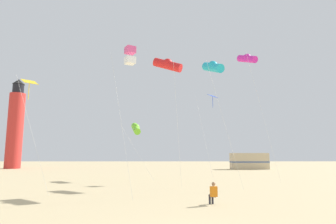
{
  "coord_description": "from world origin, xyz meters",
  "views": [
    {
      "loc": [
        -0.5,
        -7.93,
        2.57
      ],
      "look_at": [
        -0.37,
        13.33,
        5.71
      ],
      "focal_mm": 30.78,
      "sensor_mm": 36.0,
      "label": 1
    }
  ],
  "objects_px": {
    "kite_flyer_standing": "(213,193)",
    "lighthouse_distant": "(15,126)",
    "kite_box_rainbow": "(130,56)",
    "kite_diamond_blue": "(212,99)",
    "kite_tube_cyan": "(213,67)",
    "kite_diamond_gold": "(30,86)",
    "kite_tube_magenta": "(247,59)",
    "rv_van_tan": "(249,161)",
    "kite_tube_scarlet": "(168,65)",
    "kite_tube_lime": "(136,128)"
  },
  "relations": [
    {
      "from": "kite_flyer_standing",
      "to": "lighthouse_distant",
      "type": "bearing_deg",
      "value": -66.56
    },
    {
      "from": "kite_box_rainbow",
      "to": "lighthouse_distant",
      "type": "bearing_deg",
      "value": 125.87
    },
    {
      "from": "kite_diamond_blue",
      "to": "kite_tube_cyan",
      "type": "bearing_deg",
      "value": -98.19
    },
    {
      "from": "kite_flyer_standing",
      "to": "kite_diamond_gold",
      "type": "xyz_separation_m",
      "value": [
        -11.39,
        3.14,
        6.42
      ]
    },
    {
      "from": "kite_diamond_gold",
      "to": "kite_tube_magenta",
      "type": "bearing_deg",
      "value": 29.1
    },
    {
      "from": "kite_tube_cyan",
      "to": "rv_van_tan",
      "type": "distance_m",
      "value": 31.9
    },
    {
      "from": "kite_tube_cyan",
      "to": "kite_box_rainbow",
      "type": "bearing_deg",
      "value": -143.97
    },
    {
      "from": "kite_tube_magenta",
      "to": "rv_van_tan",
      "type": "distance_m",
      "value": 26.39
    },
    {
      "from": "kite_tube_scarlet",
      "to": "kite_tube_magenta",
      "type": "height_order",
      "value": "kite_tube_magenta"
    },
    {
      "from": "kite_diamond_blue",
      "to": "lighthouse_distant",
      "type": "relative_size",
      "value": 0.52
    },
    {
      "from": "kite_tube_lime",
      "to": "rv_van_tan",
      "type": "distance_m",
      "value": 27.44
    },
    {
      "from": "kite_tube_scarlet",
      "to": "kite_tube_lime",
      "type": "xyz_separation_m",
      "value": [
        -3.36,
        8.2,
        -4.45
      ]
    },
    {
      "from": "kite_flyer_standing",
      "to": "kite_box_rainbow",
      "type": "relative_size",
      "value": 0.12
    },
    {
      "from": "kite_box_rainbow",
      "to": "kite_tube_scarlet",
      "type": "xyz_separation_m",
      "value": [
        2.45,
        4.64,
        0.89
      ]
    },
    {
      "from": "lighthouse_distant",
      "to": "kite_tube_lime",
      "type": "bearing_deg",
      "value": -42.58
    },
    {
      "from": "kite_flyer_standing",
      "to": "kite_box_rainbow",
      "type": "height_order",
      "value": "kite_box_rainbow"
    },
    {
      "from": "kite_tube_scarlet",
      "to": "kite_tube_lime",
      "type": "height_order",
      "value": "kite_tube_scarlet"
    },
    {
      "from": "kite_tube_magenta",
      "to": "lighthouse_distant",
      "type": "distance_m",
      "value": 44.74
    },
    {
      "from": "kite_tube_lime",
      "to": "lighthouse_distant",
      "type": "relative_size",
      "value": 0.36
    },
    {
      "from": "kite_tube_lime",
      "to": "rv_van_tan",
      "type": "xyz_separation_m",
      "value": [
        17.85,
        20.47,
        -3.95
      ]
    },
    {
      "from": "kite_tube_scarlet",
      "to": "lighthouse_distant",
      "type": "height_order",
      "value": "lighthouse_distant"
    },
    {
      "from": "kite_diamond_gold",
      "to": "kite_tube_scarlet",
      "type": "bearing_deg",
      "value": 24.33
    },
    {
      "from": "kite_tube_lime",
      "to": "kite_diamond_blue",
      "type": "bearing_deg",
      "value": -10.88
    },
    {
      "from": "kite_tube_cyan",
      "to": "rv_van_tan",
      "type": "height_order",
      "value": "kite_tube_cyan"
    },
    {
      "from": "kite_flyer_standing",
      "to": "kite_tube_lime",
      "type": "height_order",
      "value": "kite_tube_lime"
    },
    {
      "from": "kite_diamond_gold",
      "to": "kite_diamond_blue",
      "type": "xyz_separation_m",
      "value": [
        13.7,
        10.76,
        1.18
      ]
    },
    {
      "from": "rv_van_tan",
      "to": "kite_tube_scarlet",
      "type": "bearing_deg",
      "value": -120.46
    },
    {
      "from": "kite_box_rainbow",
      "to": "kite_tube_cyan",
      "type": "relative_size",
      "value": 0.93
    },
    {
      "from": "kite_box_rainbow",
      "to": "kite_tube_magenta",
      "type": "relative_size",
      "value": 0.74
    },
    {
      "from": "kite_tube_lime",
      "to": "lighthouse_distant",
      "type": "xyz_separation_m",
      "value": [
        -24.94,
        22.92,
        2.5
      ]
    },
    {
      "from": "kite_box_rainbow",
      "to": "kite_tube_lime",
      "type": "height_order",
      "value": "kite_box_rainbow"
    },
    {
      "from": "kite_diamond_gold",
      "to": "rv_van_tan",
      "type": "relative_size",
      "value": 1.14
    },
    {
      "from": "kite_flyer_standing",
      "to": "kite_tube_magenta",
      "type": "height_order",
      "value": "kite_tube_magenta"
    },
    {
      "from": "kite_tube_scarlet",
      "to": "kite_diamond_gold",
      "type": "distance_m",
      "value": 10.33
    },
    {
      "from": "kite_diamond_blue",
      "to": "kite_diamond_gold",
      "type": "bearing_deg",
      "value": -141.85
    },
    {
      "from": "kite_diamond_blue",
      "to": "kite_tube_cyan",
      "type": "xyz_separation_m",
      "value": [
        -0.99,
        -6.87,
        1.32
      ]
    },
    {
      "from": "kite_tube_lime",
      "to": "rv_van_tan",
      "type": "relative_size",
      "value": 0.92
    },
    {
      "from": "kite_tube_scarlet",
      "to": "kite_diamond_blue",
      "type": "bearing_deg",
      "value": 55.19
    },
    {
      "from": "kite_flyer_standing",
      "to": "kite_diamond_blue",
      "type": "distance_m",
      "value": 16.01
    },
    {
      "from": "kite_tube_cyan",
      "to": "lighthouse_distant",
      "type": "relative_size",
      "value": 0.61
    },
    {
      "from": "rv_van_tan",
      "to": "kite_flyer_standing",
      "type": "bearing_deg",
      "value": -112.36
    },
    {
      "from": "kite_tube_scarlet",
      "to": "kite_tube_magenta",
      "type": "bearing_deg",
      "value": 33.97
    },
    {
      "from": "kite_flyer_standing",
      "to": "kite_diamond_blue",
      "type": "relative_size",
      "value": 0.13
    },
    {
      "from": "kite_box_rainbow",
      "to": "kite_diamond_blue",
      "type": "height_order",
      "value": "kite_box_rainbow"
    },
    {
      "from": "kite_tube_lime",
      "to": "rv_van_tan",
      "type": "bearing_deg",
      "value": 48.91
    },
    {
      "from": "kite_flyer_standing",
      "to": "kite_tube_lime",
      "type": "relative_size",
      "value": 0.19
    },
    {
      "from": "kite_flyer_standing",
      "to": "kite_tube_magenta",
      "type": "relative_size",
      "value": 0.09
    },
    {
      "from": "kite_tube_lime",
      "to": "kite_tube_magenta",
      "type": "bearing_deg",
      "value": -13.5
    },
    {
      "from": "kite_box_rainbow",
      "to": "kite_diamond_blue",
      "type": "xyz_separation_m",
      "value": [
        7.08,
        11.3,
        -0.68
      ]
    },
    {
      "from": "kite_tube_lime",
      "to": "rv_van_tan",
      "type": "height_order",
      "value": "kite_tube_lime"
    }
  ]
}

